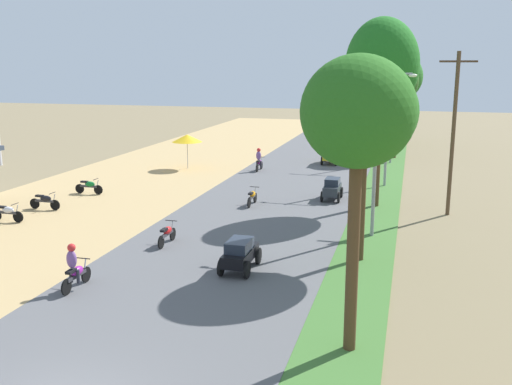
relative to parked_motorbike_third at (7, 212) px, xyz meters
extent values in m
cylinder|color=black|center=(0.59, 0.00, -0.21)|extent=(0.56, 0.06, 0.56)
cube|color=#333338|center=(-0.03, 0.00, -0.03)|extent=(1.12, 0.12, 0.12)
ellipsoid|color=silver|center=(0.05, 0.00, 0.11)|extent=(0.64, 0.28, 0.32)
cube|color=black|center=(-0.31, 0.00, 0.23)|extent=(0.44, 0.20, 0.10)
cylinder|color=#A5A8AD|center=(0.53, 0.00, 0.06)|extent=(0.26, 0.05, 0.68)
cylinder|color=black|center=(0.47, 0.00, 0.43)|extent=(0.04, 0.54, 0.04)
cylinder|color=black|center=(0.91, 2.62, -0.21)|extent=(0.56, 0.06, 0.56)
cylinder|color=black|center=(-0.33, 2.62, -0.21)|extent=(0.56, 0.06, 0.56)
cube|color=#333338|center=(0.29, 2.62, -0.03)|extent=(1.12, 0.12, 0.12)
ellipsoid|color=black|center=(0.37, 2.62, 0.11)|extent=(0.64, 0.28, 0.32)
cube|color=black|center=(0.01, 2.62, 0.23)|extent=(0.44, 0.20, 0.10)
cylinder|color=#A5A8AD|center=(0.85, 2.62, 0.06)|extent=(0.26, 0.05, 0.68)
cylinder|color=black|center=(0.79, 2.62, 0.43)|extent=(0.04, 0.54, 0.04)
cylinder|color=black|center=(1.18, 6.61, -0.21)|extent=(0.56, 0.06, 0.56)
cylinder|color=black|center=(-0.06, 6.61, -0.21)|extent=(0.56, 0.06, 0.56)
cube|color=#333338|center=(0.56, 6.61, -0.03)|extent=(1.12, 0.12, 0.12)
ellipsoid|color=#14722D|center=(0.64, 6.61, 0.11)|extent=(0.64, 0.28, 0.32)
cube|color=black|center=(0.28, 6.61, 0.23)|extent=(0.44, 0.20, 0.10)
cylinder|color=#A5A8AD|center=(1.12, 6.61, 0.06)|extent=(0.26, 0.05, 0.68)
cylinder|color=black|center=(1.06, 6.61, 0.43)|extent=(0.04, 0.54, 0.04)
cylinder|color=#99999E|center=(3.09, 16.15, 0.56)|extent=(0.05, 0.05, 2.10)
cone|color=gold|center=(3.09, 16.15, 1.76)|extent=(2.20, 2.20, 0.55)
cylinder|color=#4C351E|center=(17.63, -8.79, 2.33)|extent=(0.33, 0.33, 5.65)
ellipsoid|color=#25621B|center=(17.63, -8.79, 5.95)|extent=(2.92, 2.92, 2.87)
cylinder|color=#4C351E|center=(17.25, -1.24, 1.93)|extent=(0.26, 0.26, 4.84)
ellipsoid|color=#1F6118|center=(17.25, -1.24, 5.35)|extent=(3.90, 3.90, 3.63)
cylinder|color=#4C351E|center=(17.28, 7.98, 2.58)|extent=(0.31, 0.31, 6.14)
ellipsoid|color=#1E661D|center=(17.28, 7.98, 7.00)|extent=(3.82, 3.82, 4.94)
cylinder|color=#4C351E|center=(17.61, 25.29, 2.09)|extent=(0.40, 0.40, 5.17)
ellipsoid|color=#28551C|center=(17.61, 25.29, 5.69)|extent=(3.38, 3.38, 3.68)
cylinder|color=#4C351E|center=(17.50, 33.96, 2.07)|extent=(0.41, 0.41, 5.13)
ellipsoid|color=#266722|center=(17.50, 33.96, 5.87)|extent=(4.45, 4.45, 4.48)
cylinder|color=gray|center=(17.47, 2.24, 3.17)|extent=(0.16, 0.16, 7.34)
cylinder|color=gray|center=(16.77, 2.24, 6.69)|extent=(1.40, 0.08, 0.08)
ellipsoid|color=silver|center=(16.07, 2.24, 6.62)|extent=(0.36, 0.20, 0.14)
cylinder|color=gray|center=(18.17, 2.24, 6.69)|extent=(1.40, 0.08, 0.08)
ellipsoid|color=silver|center=(18.87, 2.24, 6.62)|extent=(0.36, 0.20, 0.14)
cylinder|color=gray|center=(17.47, 13.65, 3.51)|extent=(0.16, 0.16, 8.02)
cylinder|color=gray|center=(16.77, 13.65, 7.37)|extent=(1.40, 0.08, 0.08)
ellipsoid|color=silver|center=(16.07, 13.65, 7.30)|extent=(0.36, 0.20, 0.14)
cylinder|color=gray|center=(18.17, 13.65, 7.37)|extent=(1.40, 0.08, 0.08)
ellipsoid|color=silver|center=(18.87, 13.65, 7.30)|extent=(0.36, 0.20, 0.14)
cylinder|color=gray|center=(17.47, 22.69, 3.67)|extent=(0.16, 0.16, 8.33)
cylinder|color=gray|center=(16.77, 22.69, 7.68)|extent=(1.40, 0.08, 0.08)
ellipsoid|color=silver|center=(16.07, 22.69, 7.61)|extent=(0.36, 0.20, 0.14)
cylinder|color=gray|center=(18.17, 22.69, 7.68)|extent=(1.40, 0.08, 0.08)
ellipsoid|color=silver|center=(18.87, 22.69, 7.61)|extent=(0.36, 0.20, 0.14)
cylinder|color=brown|center=(20.98, 7.23, 3.58)|extent=(0.20, 0.20, 8.27)
cube|color=#473323|center=(20.98, 7.23, 7.21)|extent=(1.80, 0.10, 0.10)
cube|color=black|center=(13.00, -3.64, 0.10)|extent=(0.88, 2.25, 0.44)
cube|color=#232B38|center=(13.00, -3.74, 0.52)|extent=(0.81, 1.30, 0.40)
cylinder|color=black|center=(13.49, -4.45, -0.15)|extent=(0.11, 0.64, 0.64)
cylinder|color=black|center=(12.50, -4.45, -0.15)|extent=(0.11, 0.64, 0.64)
cylinder|color=black|center=(13.49, -2.83, -0.15)|extent=(0.11, 0.64, 0.64)
cylinder|color=black|center=(12.50, -2.83, -0.15)|extent=(0.11, 0.64, 0.64)
cube|color=#282D33|center=(14.77, 8.79, 0.11)|extent=(0.84, 1.95, 0.50)
cube|color=#232B38|center=(14.77, 8.84, 0.56)|extent=(0.77, 1.10, 0.40)
cylinder|color=black|center=(15.24, 8.09, -0.17)|extent=(0.10, 0.60, 0.60)
cylinder|color=black|center=(14.30, 8.09, -0.17)|extent=(0.10, 0.60, 0.60)
cylinder|color=black|center=(15.24, 9.49, -0.17)|extent=(0.10, 0.60, 0.60)
cylinder|color=black|center=(14.30, 9.49, -0.17)|extent=(0.10, 0.60, 0.60)
cube|color=gold|center=(13.02, 20.94, 0.38)|extent=(0.95, 2.40, 0.95)
cube|color=#232B38|center=(13.02, 20.84, 1.03)|extent=(0.87, 2.00, 0.35)
cylinder|color=black|center=(13.55, 20.08, -0.13)|extent=(0.12, 0.68, 0.68)
cylinder|color=black|center=(12.48, 20.08, -0.13)|extent=(0.12, 0.68, 0.68)
cylinder|color=black|center=(13.55, 21.81, -0.13)|extent=(0.12, 0.68, 0.68)
cylinder|color=black|center=(12.48, 21.81, -0.13)|extent=(0.12, 0.68, 0.68)
cylinder|color=black|center=(8.07, -6.27, -0.19)|extent=(0.06, 0.56, 0.56)
cylinder|color=black|center=(8.07, -7.51, -0.19)|extent=(0.06, 0.56, 0.56)
cube|color=#333338|center=(8.07, -6.89, -0.01)|extent=(0.12, 1.12, 0.12)
ellipsoid|color=#8C1E8C|center=(8.07, -6.81, 0.13)|extent=(0.28, 0.64, 0.32)
cube|color=black|center=(8.07, -7.17, 0.25)|extent=(0.20, 0.44, 0.10)
cylinder|color=#A5A8AD|center=(8.07, -6.33, 0.08)|extent=(0.05, 0.26, 0.68)
cylinder|color=black|center=(8.07, -6.39, 0.45)|extent=(0.54, 0.04, 0.04)
ellipsoid|color=#724C8C|center=(8.07, -7.09, 0.65)|extent=(0.36, 0.28, 0.64)
sphere|color=red|center=(8.07, -7.05, 1.05)|extent=(0.28, 0.28, 0.28)
cylinder|color=#2D2D38|center=(7.93, -6.99, 0.01)|extent=(0.12, 0.12, 0.48)
cylinder|color=#2D2D38|center=(8.21, -6.99, 0.01)|extent=(0.12, 0.12, 0.48)
cylinder|color=black|center=(9.08, -0.83, -0.19)|extent=(0.06, 0.56, 0.56)
cylinder|color=black|center=(9.08, -2.07, -0.19)|extent=(0.06, 0.56, 0.56)
cube|color=#333338|center=(9.08, -1.45, -0.01)|extent=(0.12, 1.12, 0.12)
ellipsoid|color=red|center=(9.08, -1.37, 0.13)|extent=(0.28, 0.64, 0.32)
cube|color=black|center=(9.08, -1.73, 0.25)|extent=(0.20, 0.44, 0.10)
cylinder|color=#A5A8AD|center=(9.08, -0.89, 0.08)|extent=(0.05, 0.26, 0.68)
cylinder|color=black|center=(9.08, -0.95, 0.45)|extent=(0.54, 0.04, 0.04)
cylinder|color=black|center=(10.73, 6.93, -0.19)|extent=(0.06, 0.56, 0.56)
cylinder|color=black|center=(10.73, 5.69, -0.19)|extent=(0.06, 0.56, 0.56)
cube|color=#333338|center=(10.73, 6.31, -0.01)|extent=(0.12, 1.12, 0.12)
ellipsoid|color=orange|center=(10.73, 6.39, 0.13)|extent=(0.28, 0.64, 0.32)
cube|color=black|center=(10.73, 6.03, 0.25)|extent=(0.20, 0.44, 0.10)
cylinder|color=#A5A8AD|center=(10.73, 6.87, 0.08)|extent=(0.05, 0.26, 0.68)
cylinder|color=black|center=(10.73, 6.81, 0.45)|extent=(0.54, 0.04, 0.04)
cylinder|color=black|center=(8.44, 17.22, -0.19)|extent=(0.06, 0.56, 0.56)
cylinder|color=black|center=(8.44, 15.98, -0.19)|extent=(0.06, 0.56, 0.56)
cube|color=#333338|center=(8.44, 16.60, -0.01)|extent=(0.12, 1.12, 0.12)
ellipsoid|color=#8C1E8C|center=(8.44, 16.68, 0.13)|extent=(0.28, 0.64, 0.32)
cube|color=black|center=(8.44, 16.32, 0.25)|extent=(0.20, 0.44, 0.10)
cylinder|color=#A5A8AD|center=(8.44, 17.16, 0.08)|extent=(0.05, 0.26, 0.68)
cylinder|color=black|center=(8.44, 17.10, 0.45)|extent=(0.54, 0.04, 0.04)
ellipsoid|color=#724C8C|center=(8.44, 16.40, 0.65)|extent=(0.36, 0.28, 0.64)
sphere|color=red|center=(8.44, 16.44, 1.05)|extent=(0.28, 0.28, 0.28)
cylinder|color=#2D2D38|center=(8.30, 16.50, 0.01)|extent=(0.12, 0.12, 0.48)
cylinder|color=#2D2D38|center=(8.58, 16.50, 0.01)|extent=(0.12, 0.12, 0.48)
camera|label=1|loc=(18.95, -23.59, 7.13)|focal=40.92mm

